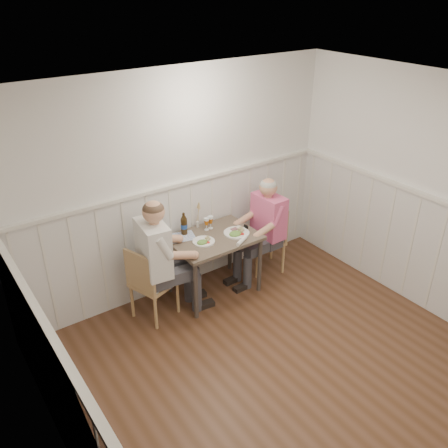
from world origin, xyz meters
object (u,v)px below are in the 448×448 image
beer_bottle (184,225)px  grass_vase (197,216)px  chair_right (269,235)px  chair_left (150,281)px  man_in_pink (265,236)px  diner_cream (159,270)px  dining_table (214,244)px

beer_bottle → grass_vase: grass_vase is taller
chair_right → chair_left: chair_right is taller
grass_vase → chair_right: bearing=-17.1°
man_in_pink → diner_cream: diner_cream is taller
chair_right → diner_cream: diner_cream is taller
dining_table → grass_vase: (-0.02, 0.31, 0.24)m
man_in_pink → beer_bottle: 1.06m
chair_left → beer_bottle: bearing=22.9°
man_in_pink → grass_vase: size_ratio=4.05×
chair_right → beer_bottle: beer_bottle is taller
man_in_pink → diner_cream: (-1.46, 0.02, 0.04)m
chair_right → grass_vase: 1.02m
dining_table → diner_cream: 0.74m
chair_left → diner_cream: diner_cream is taller
chair_left → beer_bottle: size_ratio=3.25×
diner_cream → dining_table: bearing=3.1°
man_in_pink → dining_table: bearing=175.6°
dining_table → diner_cream: (-0.74, -0.04, -0.05)m
chair_right → chair_left: bearing=-178.6°
beer_bottle → chair_right: bearing=-10.7°
diner_cream → grass_vase: size_ratio=4.38×
chair_right → chair_left: size_ratio=1.01×
chair_right → beer_bottle: bearing=169.3°
chair_right → man_in_pink: size_ratio=0.67×
man_in_pink → beer_bottle: bearing=162.6°
chair_right → beer_bottle: size_ratio=3.29×
man_in_pink → beer_bottle: size_ratio=4.93×
man_in_pink → diner_cream: bearing=179.4°
chair_left → beer_bottle: 0.76m
man_in_pink → beer_bottle: man_in_pink is taller
chair_left → grass_vase: (0.82, 0.31, 0.42)m
chair_left → beer_bottle: (0.60, 0.25, 0.39)m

